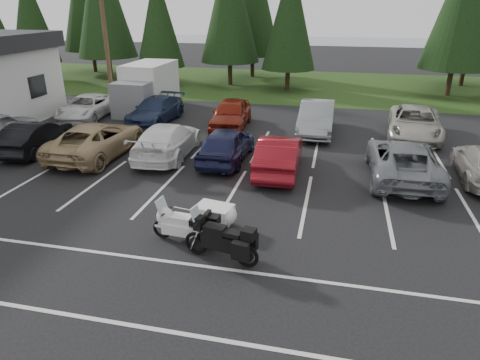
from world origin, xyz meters
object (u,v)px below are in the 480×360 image
car_near_1 (35,136)px  car_far_4 (415,123)px  car_near_2 (97,139)px  car_far_2 (231,114)px  touring_motorcycle (186,222)px  utility_pole (105,34)px  car_near_5 (279,154)px  cargo_trailer (214,216)px  car_near_3 (168,140)px  car_near_4 (227,144)px  adventure_motorcycle (220,236)px  box_truck (144,88)px  car_near_6 (403,160)px  car_far_1 (155,110)px  car_far_3 (316,118)px  car_far_0 (87,107)px

car_near_1 → car_far_4: (17.54, 6.30, 0.04)m
car_near_1 → car_near_2: size_ratio=0.79×
car_near_2 → car_far_2: (4.77, 5.90, 0.02)m
car_far_4 → touring_motorcycle: 14.86m
utility_pole → car_near_5: 14.96m
car_near_1 → cargo_trailer: (10.13, -5.20, -0.35)m
car_near_3 → car_near_4: (2.75, -0.03, 0.01)m
utility_pole → car_far_2: 9.44m
car_near_5 → adventure_motorcycle: 6.89m
utility_pole → car_far_4: (17.96, -1.84, -3.93)m
cargo_trailer → car_near_3: bearing=133.6°
box_truck → car_far_4: 16.14m
car_near_3 → car_far_2: bearing=-110.5°
car_far_4 → car_near_6: bearing=-96.2°
box_truck → car_near_2: box_truck is taller
box_truck → car_far_1: box_truck is taller
box_truck → car_near_4: box_truck is taller
car_near_4 → car_near_3: bearing=-0.1°
car_far_4 → car_near_1: bearing=-154.4°
car_near_2 → car_near_5: (8.31, -0.17, -0.01)m
car_near_6 → car_near_1: bearing=0.7°
utility_pole → car_near_1: bearing=-87.0°
car_near_3 → car_near_4: car_near_4 is taller
car_far_1 → car_far_4: size_ratio=0.88×
car_near_3 → car_far_3: bearing=-143.3°
car_far_3 → cargo_trailer: 11.46m
car_far_1 → cargo_trailer: (6.79, -11.36, -0.33)m
box_truck → car_far_3: (10.98, -2.65, -0.63)m
car_far_1 → car_far_3: 9.22m
car_far_1 → cargo_trailer: size_ratio=3.03×
car_near_5 → car_far_3: size_ratio=0.92×
utility_pole → car_near_2: 9.64m
utility_pole → car_far_3: utility_pole is taller
car_near_2 → car_near_6: (13.13, 0.21, -0.01)m
car_far_4 → adventure_motorcycle: bearing=-111.0°
car_near_5 → car_near_1: bearing=-2.1°
utility_pole → car_far_2: bearing=-14.6°
car_far_4 → adventure_motorcycle: car_far_4 is taller
car_near_4 → car_near_6: (7.25, -0.43, 0.00)m
car_near_2 → adventure_motorcycle: (7.69, -7.04, -0.03)m
touring_motorcycle → adventure_motorcycle: bearing=-24.9°
car_near_4 → car_far_2: bearing=-77.6°
car_near_1 → adventure_motorcycle: size_ratio=1.81×
car_far_4 → car_near_2: bearing=-150.8°
car_near_3 → cargo_trailer: (3.88, -5.95, -0.38)m
car_near_6 → car_far_3: (-3.69, 5.71, 0.06)m
car_near_3 → adventure_motorcycle: (4.57, -7.71, -0.01)m
car_near_5 → utility_pole: bearing=-36.4°
car_near_2 → car_far_2: bearing=-128.5°
box_truck → car_far_0: bearing=-137.1°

